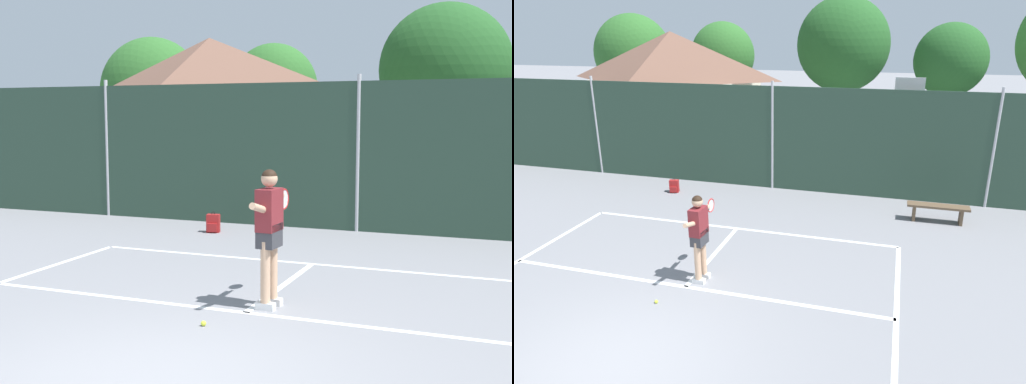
# 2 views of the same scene
# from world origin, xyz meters

# --- Properties ---
(court_markings) EXTENTS (8.30, 11.10, 0.01)m
(court_markings) POSITION_xyz_m (0.00, 0.65, 0.00)
(court_markings) COLOR white
(court_markings) RESTS_ON ground
(chainlink_fence) EXTENTS (26.09, 0.09, 3.46)m
(chainlink_fence) POSITION_xyz_m (0.00, 9.00, 1.66)
(chainlink_fence) COLOR #284233
(chainlink_fence) RESTS_ON ground
(clubhouse_building) EXTENTS (6.88, 5.33, 4.94)m
(clubhouse_building) POSITION_xyz_m (-5.64, 13.31, 2.56)
(clubhouse_building) COLOR beige
(clubhouse_building) RESTS_ON ground
(treeline_backdrop) EXTENTS (28.15, 4.62, 7.11)m
(treeline_backdrop) POSITION_xyz_m (0.97, 20.30, 4.09)
(treeline_backdrop) COLOR brown
(treeline_backdrop) RESTS_ON ground
(tennis_player) EXTENTS (0.28, 1.44, 1.85)m
(tennis_player) POSITION_xyz_m (0.20, 2.82, 1.11)
(tennis_player) COLOR silver
(tennis_player) RESTS_ON ground
(tennis_ball) EXTENTS (0.07, 0.07, 0.07)m
(tennis_ball) POSITION_xyz_m (-0.28, 1.79, 0.03)
(tennis_ball) COLOR #CCE033
(tennis_ball) RESTS_ON ground
(backpack_red) EXTENTS (0.31, 0.29, 0.46)m
(backpack_red) POSITION_xyz_m (-2.92, 7.70, 0.19)
(backpack_red) COLOR maroon
(backpack_red) RESTS_ON ground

